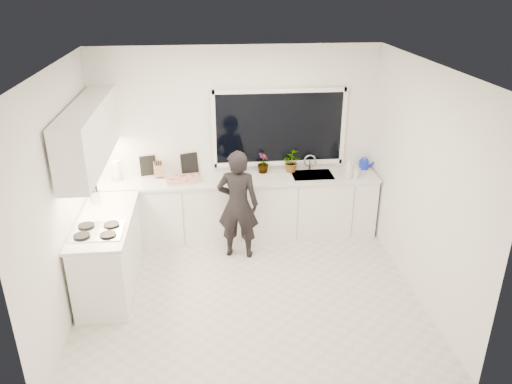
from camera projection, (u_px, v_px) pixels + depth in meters
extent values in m
cube|color=beige|center=(249.00, 292.00, 6.08)|extent=(4.00, 3.50, 0.02)
cube|color=white|center=(237.00, 142.00, 7.14)|extent=(4.00, 0.02, 2.70)
cube|color=white|center=(62.00, 198.00, 5.35)|extent=(0.02, 3.50, 2.70)
cube|color=white|center=(422.00, 183.00, 5.73)|extent=(0.02, 3.50, 2.70)
cube|color=white|center=(247.00, 66.00, 4.99)|extent=(4.00, 3.50, 0.02)
cube|color=black|center=(279.00, 128.00, 7.08)|extent=(1.80, 0.02, 1.00)
cube|color=white|center=(240.00, 208.00, 7.22)|extent=(3.92, 0.58, 0.88)
cube|color=white|center=(109.00, 253.00, 6.07)|extent=(0.58, 1.60, 0.88)
cube|color=silver|center=(239.00, 179.00, 7.03)|extent=(3.94, 0.62, 0.04)
cube|color=silver|center=(105.00, 219.00, 5.88)|extent=(0.62, 1.60, 0.04)
cube|color=white|center=(89.00, 134.00, 5.81)|extent=(0.34, 2.10, 0.70)
cube|color=silver|center=(312.00, 178.00, 7.15)|extent=(0.58, 0.42, 0.14)
cylinder|color=silver|center=(310.00, 163.00, 7.27)|extent=(0.03, 0.03, 0.22)
cube|color=black|center=(97.00, 231.00, 5.55)|extent=(0.56, 0.48, 0.03)
imported|color=black|center=(238.00, 205.00, 6.59)|extent=(0.62, 0.47, 1.51)
cube|color=#BCBCC1|center=(184.00, 179.00, 6.92)|extent=(0.54, 0.43, 0.03)
cube|color=red|center=(183.00, 178.00, 6.92)|extent=(0.49, 0.39, 0.01)
cylinder|color=#162BD4|center=(364.00, 165.00, 7.32)|extent=(0.18, 0.18, 0.13)
cylinder|color=white|center=(117.00, 171.00, 6.91)|extent=(0.14, 0.14, 0.26)
cube|color=#9F6B4A|center=(159.00, 170.00, 7.01)|extent=(0.14, 0.11, 0.22)
cylinder|color=silver|center=(95.00, 197.00, 6.23)|extent=(0.15, 0.15, 0.16)
cube|color=black|center=(148.00, 166.00, 7.07)|extent=(0.22, 0.07, 0.28)
cube|color=black|center=(189.00, 163.00, 7.12)|extent=(0.24, 0.10, 0.30)
imported|color=#26662D|center=(239.00, 163.00, 7.11)|extent=(0.23, 0.22, 0.32)
imported|color=#26662D|center=(263.00, 163.00, 7.15)|extent=(0.22, 0.22, 0.29)
imported|color=#26662D|center=(290.00, 162.00, 7.19)|extent=(0.31, 0.33, 0.30)
imported|color=#D8BF66|center=(349.00, 168.00, 6.98)|extent=(0.14, 0.14, 0.30)
imported|color=#D8BF66|center=(356.00, 170.00, 7.01)|extent=(0.13, 0.13, 0.20)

